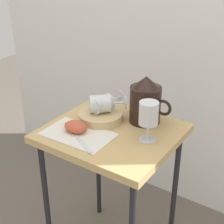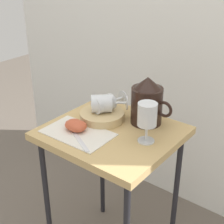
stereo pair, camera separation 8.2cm
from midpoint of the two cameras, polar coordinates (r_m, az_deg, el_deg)
curtain_drape at (r=1.70m, az=9.81°, el=13.94°), size 2.40×0.03×1.96m
table at (r=1.37m, az=-1.72°, el=-5.84°), size 0.51×0.46×0.68m
linen_napkin at (r=1.31m, az=-7.59°, el=-3.80°), size 0.27×0.18×0.00m
basket_tray at (r=1.40m, az=-3.64°, el=-0.74°), size 0.19×0.19×0.03m
pitcher at (r=1.37m, az=4.01°, el=1.41°), size 0.18×0.13×0.20m
wine_glass_upright at (r=1.22m, az=4.33°, el=-0.63°), size 0.07×0.07×0.16m
wine_glass_tipped_near at (r=1.38m, az=-3.58°, el=1.39°), size 0.16×0.15×0.08m
wine_glass_tipped_far at (r=1.39m, az=-3.23°, el=1.41°), size 0.10×0.16×0.07m
apple_half_left at (r=1.32m, az=-8.30°, el=-2.39°), size 0.07×0.07×0.04m
apple_half_right at (r=1.31m, az=-7.64°, el=-2.65°), size 0.07×0.07×0.04m
knife at (r=1.31m, az=-8.24°, el=-3.57°), size 0.21×0.12×0.01m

